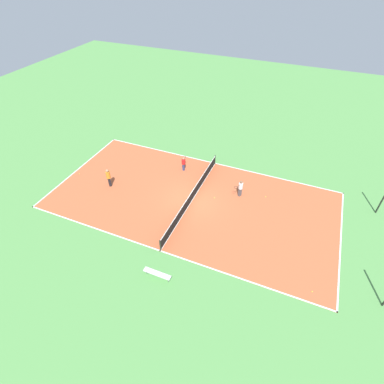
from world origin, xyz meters
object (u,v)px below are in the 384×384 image
Objects in this scene: player_center_orange at (108,177)px; tennis_ball_left_sideline at (215,198)px; bench at (157,274)px; tennis_ball_far_baseline at (79,174)px; tennis_net at (192,195)px; player_near_white at (240,187)px; player_coach_red at (184,163)px; tennis_ball_near_net at (312,292)px; tennis_ball_right_alley at (266,197)px.

player_center_orange is 26.22× the size of tennis_ball_left_sideline.
tennis_ball_far_baseline is (-7.15, -12.06, -0.34)m from bench.
tennis_ball_left_sideline is at bearing 97.57° from tennis_ball_far_baseline.
tennis_ball_left_sideline is at bearing 119.99° from tennis_net.
player_near_white is (-9.99, 2.72, 0.54)m from bench.
player_near_white is 23.48× the size of tennis_ball_left_sideline.
player_coach_red is at bearing -98.22° from player_center_orange.
player_coach_red is 20.65× the size of tennis_ball_left_sideline.
player_near_white is at bearing 120.95° from tennis_ball_left_sideline.
tennis_ball_left_sideline is 10.56m from tennis_ball_near_net.
player_center_orange is (4.76, -5.11, 0.24)m from player_coach_red.
tennis_ball_right_alley is at bearing 116.13° from tennis_net.
tennis_ball_far_baseline is at bearing 101.85° from player_coach_red.
tennis_net reaches higher than tennis_ball_left_sideline.
player_center_orange reaches higher than player_coach_red.
bench is 27.95× the size of tennis_ball_far_baseline.
player_coach_red is 15.50m from tennis_ball_near_net.
player_near_white is 0.90× the size of player_center_orange.
tennis_net is at bearing -31.28° from player_near_white.
tennis_net reaches higher than tennis_ball_right_alley.
player_coach_red is at bearing -123.63° from tennis_ball_left_sideline.
tennis_ball_left_sideline is 4.42m from tennis_ball_right_alley.
player_coach_red is 6.99m from player_center_orange.
tennis_ball_near_net is (4.04, 17.84, -0.99)m from player_center_orange.
tennis_ball_left_sideline is (1.13, -1.88, -0.88)m from player_near_white.
player_coach_red is at bearing -96.32° from tennis_ball_right_alley.
tennis_ball_right_alley is (0.90, 8.12, -0.76)m from player_coach_red.
player_center_orange is 18.32m from tennis_ball_near_net.
tennis_ball_right_alley is at bearing -124.94° from player_center_orange.
tennis_ball_near_net is at bearing -139.56° from player_coach_red.
tennis_ball_far_baseline is at bearing -101.44° from tennis_ball_near_net.
tennis_net reaches higher than tennis_ball_near_net.
tennis_net is 7.61m from player_center_orange.
tennis_ball_near_net is at bearing 63.72° from tennis_net.
tennis_ball_right_alley and tennis_ball_near_net have the same top height.
player_center_orange reaches higher than bench.
tennis_ball_right_alley is at bearing -111.24° from player_coach_red.
player_center_orange is 26.22× the size of tennis_ball_right_alley.
player_coach_red reaches higher than tennis_net.
player_coach_red is 0.79× the size of player_center_orange.
player_coach_red is 20.65× the size of tennis_ball_near_net.
tennis_net is 11.25m from tennis_ball_far_baseline.
tennis_ball_far_baseline is at bearing 149.34° from bench.
bench is 27.95× the size of tennis_ball_right_alley.
player_center_orange is at bearing -73.71° from tennis_ball_right_alley.
player_center_orange is at bearing 140.78° from bench.
player_coach_red is at bearing 116.77° from tennis_ball_far_baseline.
player_near_white is at bearing 100.88° from tennis_ball_far_baseline.
player_center_orange is 26.22× the size of tennis_ball_near_net.
player_coach_red reaches higher than tennis_ball_far_baseline.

